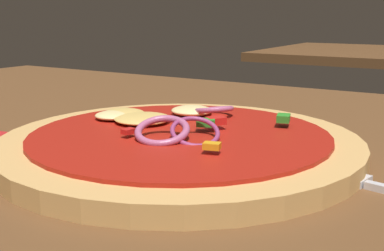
# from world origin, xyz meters

# --- Properties ---
(dining_table) EXTENTS (1.34, 0.85, 0.03)m
(dining_table) POSITION_xyz_m (0.00, 0.00, 0.01)
(dining_table) COLOR brown
(dining_table) RESTS_ON ground
(pizza) EXTENTS (0.30, 0.30, 0.03)m
(pizza) POSITION_xyz_m (-0.00, 0.02, 0.04)
(pizza) COLOR tan
(pizza) RESTS_ON dining_table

